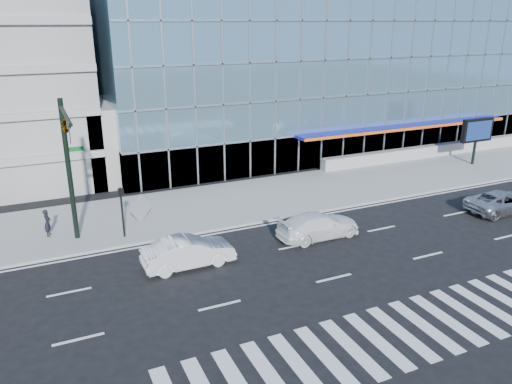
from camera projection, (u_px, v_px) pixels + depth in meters
ground at (295, 246)px, 27.99m from camera, size 160.00×160.00×0.00m
sidewalk at (240, 201)px, 34.84m from camera, size 120.00×8.00×0.15m
theatre_building at (294, 65)px, 53.39m from camera, size 42.00×26.00×15.00m
ramp_block at (123, 138)px, 40.13m from camera, size 6.00×8.00×6.00m
retaining_wall at (459, 147)px, 47.17m from camera, size 30.00×0.80×1.00m
traffic_signal at (67, 141)px, 25.59m from camera, size 1.14×5.74×8.00m
ped_signal_post at (122, 205)px, 28.20m from camera, size 0.30×0.33×3.00m
marquee_sign at (477, 131)px, 42.50m from camera, size 3.20×0.43×4.00m
silver_suv at (503, 202)px, 32.79m from camera, size 5.18×2.53×1.42m
white_suv at (318, 225)px, 28.98m from camera, size 5.13×2.22×1.47m
white_sedan at (188, 252)px, 25.54m from camera, size 4.77×1.73×1.56m
pedestrian at (48, 223)px, 28.77m from camera, size 0.53×0.67×1.61m
tilted_panel at (141, 208)px, 30.64m from camera, size 1.60×0.98×1.83m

